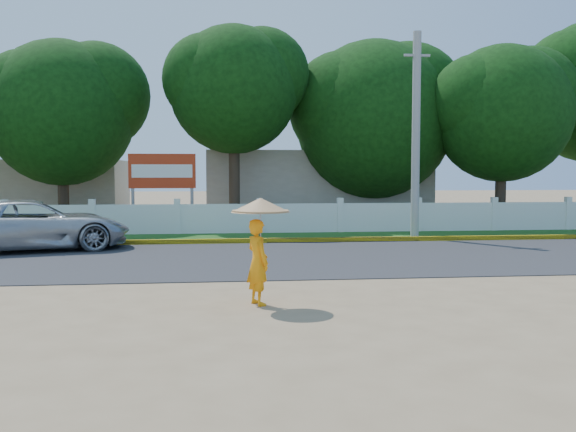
% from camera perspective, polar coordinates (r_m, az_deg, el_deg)
% --- Properties ---
extents(ground, '(120.00, 120.00, 0.00)m').
position_cam_1_polar(ground, '(12.59, 1.03, -6.56)').
color(ground, '#9E8460').
rests_on(ground, ground).
extents(road, '(60.00, 7.00, 0.02)m').
position_cam_1_polar(road, '(17.00, -0.95, -3.74)').
color(road, '#38383A').
rests_on(road, ground).
extents(grass_verge, '(60.00, 3.50, 0.03)m').
position_cam_1_polar(grass_verge, '(22.19, -2.26, -1.90)').
color(grass_verge, '#2D601E').
rests_on(grass_verge, ground).
extents(curb, '(40.00, 0.18, 0.16)m').
position_cam_1_polar(curb, '(20.50, -1.91, -2.21)').
color(curb, yellow).
rests_on(curb, ground).
extents(fence, '(40.00, 0.10, 1.10)m').
position_cam_1_polar(fence, '(23.59, -2.52, -0.24)').
color(fence, silver).
rests_on(fence, ground).
extents(building_near, '(10.00, 6.00, 3.20)m').
position_cam_1_polar(building_near, '(30.62, 2.21, 2.72)').
color(building_near, '#B7AD99').
rests_on(building_near, ground).
extents(building_far, '(8.00, 5.00, 2.80)m').
position_cam_1_polar(building_far, '(32.38, -21.49, 2.16)').
color(building_far, '#B7AD99').
rests_on(building_far, ground).
extents(utility_pole, '(0.28, 0.28, 7.00)m').
position_cam_1_polar(utility_pole, '(22.40, 11.30, 7.01)').
color(utility_pole, gray).
rests_on(utility_pole, ground).
extents(vehicle, '(5.80, 3.91, 1.48)m').
position_cam_1_polar(vehicle, '(19.95, -21.59, -0.77)').
color(vehicle, '#ADB1B6').
rests_on(vehicle, ground).
extents(monk_with_parasol, '(1.02, 1.02, 1.85)m').
position_cam_1_polar(monk_with_parasol, '(11.03, -2.59, -1.73)').
color(monk_with_parasol, orange).
rests_on(monk_with_parasol, ground).
extents(billboard, '(2.50, 0.13, 2.95)m').
position_cam_1_polar(billboard, '(24.64, -11.12, 3.57)').
color(billboard, gray).
rests_on(billboard, ground).
extents(tree_row, '(34.35, 8.51, 8.85)m').
position_cam_1_polar(tree_row, '(27.11, 3.93, 9.44)').
color(tree_row, '#473828').
rests_on(tree_row, ground).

